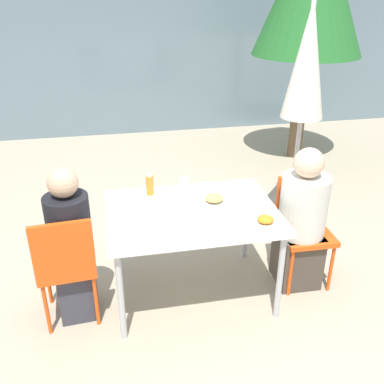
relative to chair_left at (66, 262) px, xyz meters
The scene contains 13 objects.
ground_plane 1.07m from the chair_left, ahead, with size 24.00×24.00×0.00m, color tan.
building_facade 4.69m from the chair_left, 78.40° to the left, with size 10.00×0.20×3.00m.
dining_table 0.95m from the chair_left, ahead, with size 1.26×0.92×0.75m.
chair_left is the anchor object (origin of this frame).
person_left 0.10m from the chair_left, 62.27° to the left, with size 0.31×0.31×1.19m.
chair_right 1.86m from the chair_left, ahead, with size 0.41×0.41×0.89m.
person_right 1.80m from the chair_left, ahead, with size 0.37×0.37×1.18m.
closed_umbrella 2.64m from the chair_left, 26.85° to the left, with size 0.39×0.39×2.17m.
plate_0 1.16m from the chair_left, 11.75° to the left, with size 0.25×0.25×0.07m.
plate_1 1.41m from the chair_left, ahead, with size 0.21×0.21×0.06m.
bottle 0.86m from the chair_left, 36.19° to the left, with size 0.06×0.06×0.18m.
drinking_cup 1.09m from the chair_left, 28.74° to the left, with size 0.07×0.07×0.11m.
salad_bowl 1.36m from the chair_left, 17.26° to the left, with size 0.16×0.16×0.06m.
Camera 1 is at (-0.54, -2.73, 2.26)m, focal length 40.00 mm.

